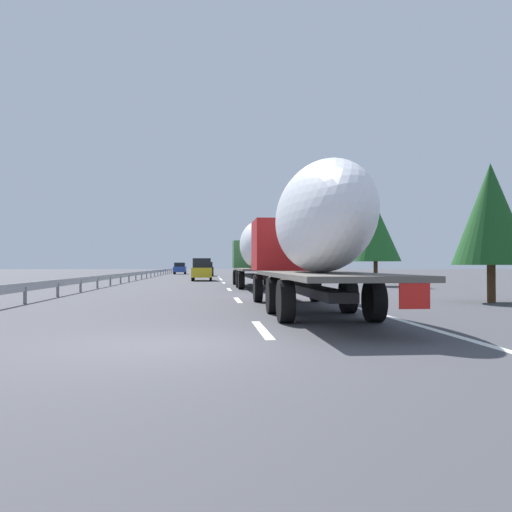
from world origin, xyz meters
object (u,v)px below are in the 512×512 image
car_blue_sedan (180,268)px  road_sign (267,258)px  truck_lead (256,250)px  truck_trailing (311,232)px  car_yellow_coupe (202,270)px  car_black_suv (206,269)px  car_red_compact (205,268)px

car_blue_sedan → road_sign: 28.36m
truck_lead → truck_trailing: 17.54m
car_yellow_coupe → car_blue_sedan: bearing=6.5°
car_black_suv → road_sign: 13.71m
car_blue_sedan → car_black_suv: size_ratio=0.89×
truck_lead → car_black_suv: 33.58m
car_black_suv → road_sign: size_ratio=1.48×
car_blue_sedan → truck_lead: bearing=-171.2°
car_black_suv → road_sign: (-12.05, -6.43, 1.24)m
car_black_suv → road_sign: road_sign is taller
car_blue_sedan → car_black_suv: 14.84m
car_blue_sedan → road_sign: road_sign is taller
truck_trailing → car_red_compact: truck_trailing is taller
car_yellow_coupe → truck_lead: bearing=-165.8°
truck_trailing → car_red_compact: (84.52, 3.79, -1.46)m
car_red_compact → road_sign: road_sign is taller
car_blue_sedan → car_black_suv: car_black_suv is taller
car_yellow_coupe → road_sign: 9.88m
car_red_compact → road_sign: 46.17m
truck_lead → car_red_compact: (66.98, 3.79, -1.40)m
car_blue_sedan → car_black_suv: bearing=-164.1°
truck_trailing → car_black_suv: (50.93, 3.33, -1.46)m
car_black_suv → car_red_compact: car_red_compact is taller
car_yellow_coupe → car_red_compact: 52.83m
car_blue_sedan → car_red_compact: size_ratio=0.89×
car_blue_sedan → road_sign: bearing=-158.3°
truck_trailing → car_blue_sedan: size_ratio=3.27×
car_red_compact → truck_trailing: bearing=-177.4°
car_yellow_coupe → car_black_suv: (19.24, -0.26, -0.08)m
car_red_compact → road_sign: (-45.64, -6.89, 1.24)m
car_yellow_coupe → car_red_compact: bearing=0.2°
car_blue_sedan → car_red_compact: (19.32, -3.60, 0.01)m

